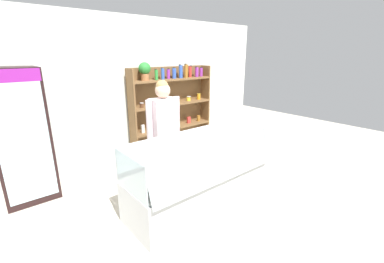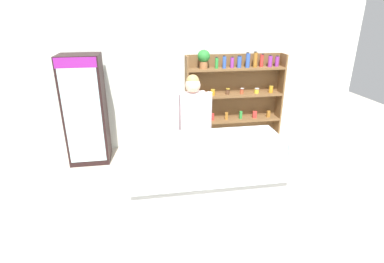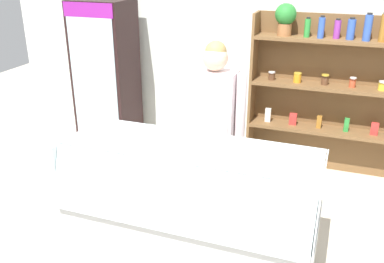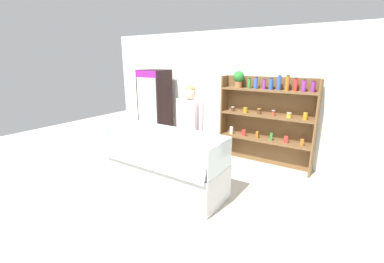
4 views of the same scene
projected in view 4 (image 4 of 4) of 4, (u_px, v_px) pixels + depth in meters
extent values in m
plane|color=beige|center=(173.00, 193.00, 4.18)|extent=(12.00, 12.00, 0.00)
cube|color=silver|center=(234.00, 95.00, 5.61)|extent=(6.80, 0.10, 2.70)
cube|color=black|center=(155.00, 108.00, 6.32)|extent=(0.67, 0.56, 1.87)
cube|color=silver|center=(147.00, 110.00, 6.10)|extent=(0.59, 0.01, 1.67)
cube|color=#8C1E8C|center=(146.00, 74.00, 5.87)|extent=(0.63, 0.01, 0.16)
cylinder|color=#2D8C38|center=(145.00, 132.00, 6.41)|extent=(0.06, 0.06, 0.20)
cylinder|color=silver|center=(150.00, 133.00, 6.31)|extent=(0.07, 0.07, 0.20)
cylinder|color=purple|center=(156.00, 134.00, 6.21)|extent=(0.06, 0.06, 0.19)
cylinder|color=purple|center=(143.00, 113.00, 6.29)|extent=(0.06, 0.06, 0.17)
cylinder|color=red|center=(147.00, 114.00, 6.22)|extent=(0.06, 0.06, 0.18)
cylinder|color=red|center=(152.00, 115.00, 6.14)|extent=(0.06, 0.06, 0.16)
cylinder|color=purple|center=(156.00, 115.00, 6.07)|extent=(0.07, 0.07, 0.16)
cylinder|color=#9E6623|center=(143.00, 94.00, 6.15)|extent=(0.06, 0.06, 0.14)
cylinder|color=#3356B2|center=(148.00, 93.00, 6.04)|extent=(0.07, 0.07, 0.19)
cylinder|color=silver|center=(154.00, 95.00, 5.95)|extent=(0.05, 0.05, 0.16)
cube|color=brown|center=(267.00, 122.00, 5.17)|extent=(1.86, 0.02, 1.78)
cube|color=brown|center=(224.00, 117.00, 5.55)|extent=(0.03, 0.28, 1.78)
cube|color=brown|center=(316.00, 130.00, 4.57)|extent=(0.03, 0.28, 1.78)
cube|color=brown|center=(264.00, 140.00, 5.16)|extent=(1.80, 0.28, 0.04)
cube|color=brown|center=(266.00, 116.00, 5.02)|extent=(1.80, 0.28, 0.04)
cube|color=brown|center=(268.00, 90.00, 4.89)|extent=(1.80, 0.28, 0.04)
cylinder|color=#996038|center=(238.00, 85.00, 5.19)|extent=(0.15, 0.15, 0.13)
sphere|color=#27782D|center=(239.00, 77.00, 5.15)|extent=(0.22, 0.22, 0.22)
cylinder|color=#2D8C38|center=(249.00, 84.00, 5.04)|extent=(0.06, 0.06, 0.19)
cylinder|color=black|center=(250.00, 78.00, 5.03)|extent=(0.04, 0.04, 0.02)
cylinder|color=#3356B2|center=(256.00, 83.00, 4.95)|extent=(0.07, 0.07, 0.21)
cylinder|color=black|center=(257.00, 78.00, 4.95)|extent=(0.04, 0.04, 0.02)
cylinder|color=purple|center=(264.00, 84.00, 4.90)|extent=(0.07, 0.07, 0.19)
cylinder|color=black|center=(264.00, 79.00, 4.87)|extent=(0.04, 0.04, 0.02)
cylinder|color=#3356B2|center=(271.00, 84.00, 4.82)|extent=(0.08, 0.08, 0.20)
cylinder|color=black|center=(271.00, 78.00, 4.80)|extent=(0.05, 0.05, 0.02)
cylinder|color=#3356B2|center=(279.00, 83.00, 4.72)|extent=(0.08, 0.08, 0.25)
cylinder|color=black|center=(280.00, 76.00, 4.70)|extent=(0.05, 0.05, 0.02)
cylinder|color=#9E6623|center=(287.00, 83.00, 4.65)|extent=(0.08, 0.08, 0.26)
cylinder|color=black|center=(288.00, 75.00, 4.62)|extent=(0.05, 0.05, 0.02)
cylinder|color=red|center=(296.00, 85.00, 4.61)|extent=(0.06, 0.06, 0.22)
cylinder|color=black|center=(296.00, 78.00, 4.56)|extent=(0.04, 0.04, 0.02)
cylinder|color=purple|center=(304.00, 86.00, 4.50)|extent=(0.08, 0.08, 0.20)
cylinder|color=black|center=(305.00, 80.00, 4.49)|extent=(0.05, 0.05, 0.02)
cylinder|color=purple|center=(313.00, 87.00, 4.44)|extent=(0.07, 0.07, 0.18)
cylinder|color=black|center=(314.00, 81.00, 4.41)|extent=(0.05, 0.05, 0.02)
cylinder|color=brown|center=(233.00, 109.00, 5.39)|extent=(0.07, 0.07, 0.08)
cylinder|color=silver|center=(233.00, 107.00, 5.37)|extent=(0.07, 0.07, 0.01)
cylinder|color=orange|center=(245.00, 110.00, 5.23)|extent=(0.08, 0.08, 0.10)
cylinder|color=gold|center=(246.00, 108.00, 5.22)|extent=(0.09, 0.09, 0.01)
cylinder|color=brown|center=(259.00, 112.00, 5.09)|extent=(0.08, 0.08, 0.10)
cylinder|color=gold|center=(259.00, 109.00, 5.06)|extent=(0.08, 0.08, 0.01)
cylinder|color=#BF4C2D|center=(273.00, 113.00, 4.94)|extent=(0.07, 0.07, 0.10)
cylinder|color=silver|center=(273.00, 111.00, 4.91)|extent=(0.07, 0.07, 0.01)
cylinder|color=yellow|center=(289.00, 115.00, 4.78)|extent=(0.09, 0.09, 0.09)
cylinder|color=silver|center=(289.00, 113.00, 4.76)|extent=(0.09, 0.09, 0.01)
cylinder|color=orange|center=(305.00, 116.00, 4.62)|extent=(0.08, 0.08, 0.12)
cylinder|color=gold|center=(306.00, 113.00, 4.60)|extent=(0.08, 0.08, 0.01)
cube|color=silver|center=(231.00, 130.00, 5.51)|extent=(0.07, 0.04, 0.16)
cube|color=red|center=(244.00, 133.00, 5.36)|extent=(0.08, 0.04, 0.14)
cube|color=#9E6623|center=(257.00, 135.00, 5.21)|extent=(0.06, 0.04, 0.14)
cube|color=#2D8C38|center=(271.00, 137.00, 5.05)|extent=(0.05, 0.04, 0.15)
cube|color=red|center=(286.00, 140.00, 4.90)|extent=(0.08, 0.04, 0.14)
cube|color=#9E6623|center=(302.00, 142.00, 4.75)|extent=(0.07, 0.04, 0.13)
cube|color=silver|center=(166.00, 175.00, 4.20)|extent=(1.97, 0.75, 0.55)
cube|color=white|center=(166.00, 158.00, 4.12)|extent=(1.91, 0.69, 0.03)
cube|color=silver|center=(150.00, 152.00, 3.78)|extent=(1.93, 0.16, 0.47)
cube|color=silver|center=(167.00, 132.00, 4.04)|extent=(1.93, 0.59, 0.01)
cube|color=silver|center=(123.00, 136.00, 4.58)|extent=(0.01, 0.71, 0.45)
cube|color=silver|center=(220.00, 159.00, 3.55)|extent=(0.01, 0.71, 0.45)
cube|color=beige|center=(135.00, 145.00, 4.60)|extent=(0.16, 0.14, 0.06)
cube|color=white|center=(125.00, 149.00, 4.42)|extent=(0.05, 0.03, 0.02)
cube|color=tan|center=(145.00, 148.00, 4.46)|extent=(0.16, 0.13, 0.05)
cube|color=white|center=(136.00, 152.00, 4.28)|extent=(0.05, 0.03, 0.02)
cube|color=tan|center=(157.00, 151.00, 4.32)|extent=(0.16, 0.11, 0.05)
cube|color=white|center=(148.00, 155.00, 4.14)|extent=(0.05, 0.03, 0.02)
cube|color=tan|center=(169.00, 154.00, 4.18)|extent=(0.16, 0.11, 0.04)
cube|color=white|center=(160.00, 158.00, 4.00)|extent=(0.05, 0.03, 0.02)
cube|color=beige|center=(182.00, 157.00, 4.04)|extent=(0.16, 0.11, 0.04)
cube|color=white|center=(174.00, 162.00, 3.86)|extent=(0.05, 0.03, 0.02)
cube|color=beige|center=(197.00, 161.00, 3.90)|extent=(0.16, 0.11, 0.06)
cube|color=white|center=(188.00, 166.00, 3.72)|extent=(0.05, 0.03, 0.02)
cube|color=beige|center=(212.00, 165.00, 3.76)|extent=(0.16, 0.14, 0.04)
cube|color=white|center=(204.00, 170.00, 3.58)|extent=(0.05, 0.03, 0.02)
cylinder|color=tan|center=(125.00, 146.00, 4.44)|extent=(0.17, 0.16, 0.15)
cylinder|color=#A35B4C|center=(134.00, 148.00, 4.32)|extent=(0.21, 0.15, 0.14)
cylinder|color=#C1706B|center=(144.00, 151.00, 4.21)|extent=(0.18, 0.15, 0.12)
cylinder|color=white|center=(188.00, 160.00, 3.76)|extent=(0.07, 0.07, 0.18)
cylinder|color=white|center=(194.00, 160.00, 3.70)|extent=(0.07, 0.07, 0.23)
cylinder|color=#2D2D38|center=(186.00, 154.00, 4.83)|extent=(0.13, 0.13, 0.77)
cylinder|color=#2D2D38|center=(193.00, 155.00, 4.74)|extent=(0.13, 0.13, 0.77)
cube|color=silver|center=(190.00, 118.00, 4.59)|extent=(0.38, 0.24, 0.64)
cube|color=white|center=(186.00, 137.00, 4.59)|extent=(0.32, 0.01, 1.19)
cylinder|color=silver|center=(179.00, 114.00, 4.71)|extent=(0.09, 0.09, 0.57)
cylinder|color=silver|center=(201.00, 118.00, 4.46)|extent=(0.09, 0.09, 0.57)
sphere|color=#D8AD8E|center=(190.00, 93.00, 4.48)|extent=(0.22, 0.22, 0.22)
sphere|color=#997A47|center=(190.00, 90.00, 4.47)|extent=(0.19, 0.19, 0.19)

